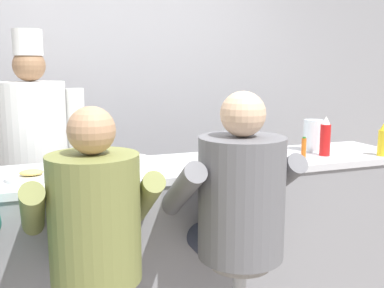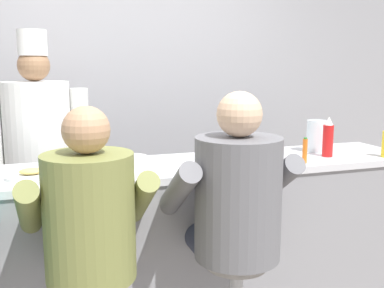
{
  "view_description": "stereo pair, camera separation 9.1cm",
  "coord_description": "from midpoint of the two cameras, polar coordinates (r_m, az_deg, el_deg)",
  "views": [
    {
      "loc": [
        -0.77,
        -2.13,
        1.58
      ],
      "look_at": [
        0.13,
        0.28,
        1.13
      ],
      "focal_mm": 42.0,
      "sensor_mm": 36.0,
      "label": 1
    },
    {
      "loc": [
        -0.69,
        -2.16,
        1.58
      ],
      "look_at": [
        0.13,
        0.28,
        1.13
      ],
      "focal_mm": 42.0,
      "sensor_mm": 36.0,
      "label": 2
    }
  ],
  "objects": [
    {
      "name": "wall_back",
      "position": [
        3.82,
        -9.61,
        6.33
      ],
      "size": [
        10.0,
        0.06,
        2.7
      ],
      "color": "#99999E",
      "rests_on": "ground_plane"
    },
    {
      "name": "diner_counter",
      "position": [
        2.78,
        -3.84,
        -12.84
      ],
      "size": [
        3.16,
        0.62,
        1.01
      ],
      "color": "gray",
      "rests_on": "ground_plane"
    },
    {
      "name": "ketchup_bottle_red",
      "position": [
        2.98,
        15.73,
        0.84
      ],
      "size": [
        0.07,
        0.07,
        0.25
      ],
      "color": "red",
      "rests_on": "diner_counter"
    },
    {
      "name": "mustard_bottle_yellow",
      "position": [
        3.1,
        22.36,
        0.46
      ],
      "size": [
        0.07,
        0.07,
        0.22
      ],
      "color": "yellow",
      "rests_on": "diner_counter"
    },
    {
      "name": "hot_sauce_bottle_orange",
      "position": [
        2.74,
        13.08,
        -0.75
      ],
      "size": [
        0.03,
        0.03,
        0.15
      ],
      "color": "orange",
      "rests_on": "diner_counter"
    },
    {
      "name": "water_pitcher_clear",
      "position": [
        3.13,
        14.34,
        1.07
      ],
      "size": [
        0.15,
        0.13,
        0.21
      ],
      "color": "silver",
      "rests_on": "diner_counter"
    },
    {
      "name": "breakfast_plate",
      "position": [
        2.45,
        -20.7,
        -3.85
      ],
      "size": [
        0.26,
        0.26,
        0.05
      ],
      "color": "white",
      "rests_on": "diner_counter"
    },
    {
      "name": "cereal_bowl",
      "position": [
        2.6,
        -8.46,
        -2.2
      ],
      "size": [
        0.16,
        0.16,
        0.06
      ],
      "color": "white",
      "rests_on": "diner_counter"
    },
    {
      "name": "coffee_mug_blue",
      "position": [
        2.6,
        -12.28,
        -1.91
      ],
      "size": [
        0.12,
        0.08,
        0.09
      ],
      "color": "#4C7AB2",
      "rests_on": "diner_counter"
    },
    {
      "name": "cup_stack_steel",
      "position": [
        2.68,
        3.93,
        0.91
      ],
      "size": [
        0.09,
        0.09,
        0.3
      ],
      "color": "#B7BABF",
      "rests_on": "diner_counter"
    },
    {
      "name": "napkin_dispenser_chrome",
      "position": [
        2.55,
        5.05,
        -1.45
      ],
      "size": [
        0.11,
        0.06,
        0.14
      ],
      "color": "silver",
      "rests_on": "diner_counter"
    },
    {
      "name": "diner_seated_olive",
      "position": [
        2.05,
        -13.61,
        -9.94
      ],
      "size": [
        0.6,
        0.59,
        1.42
      ],
      "color": "#B2B5BA",
      "rests_on": "ground_plane"
    },
    {
      "name": "diner_seated_grey",
      "position": [
        2.23,
        4.67,
        -7.47
      ],
      "size": [
        0.64,
        0.63,
        1.46
      ],
      "color": "#B2B5BA",
      "rests_on": "ground_plane"
    },
    {
      "name": "cook_in_whites_near",
      "position": [
        3.33,
        -20.14,
        -0.72
      ],
      "size": [
        0.71,
        0.46,
        1.82
      ],
      "color": "#232328",
      "rests_on": "ground_plane"
    }
  ]
}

